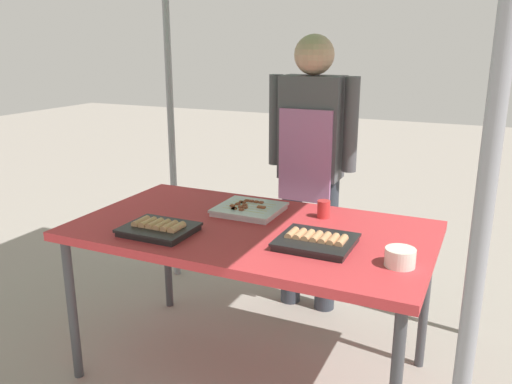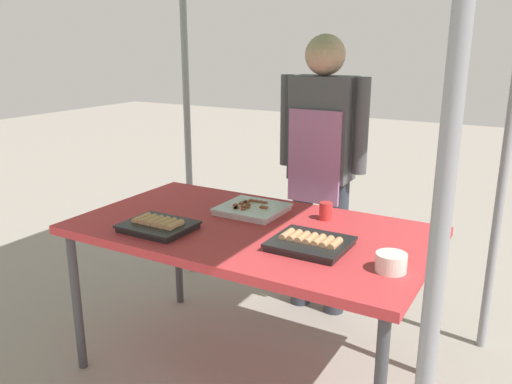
{
  "view_description": "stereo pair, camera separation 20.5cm",
  "coord_description": "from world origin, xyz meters",
  "px_view_note": "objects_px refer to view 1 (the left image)",
  "views": [
    {
      "loc": [
        0.95,
        -2.02,
        1.55
      ],
      "look_at": [
        0.0,
        0.05,
        0.9
      ],
      "focal_mm": 36.66,
      "sensor_mm": 36.0,
      "label": 1
    },
    {
      "loc": [
        1.13,
        -1.92,
        1.55
      ],
      "look_at": [
        0.0,
        0.05,
        0.9
      ],
      "focal_mm": 36.66,
      "sensor_mm": 36.0,
      "label": 2
    }
  ],
  "objects_px": {
    "stall_table": "(251,237)",
    "drink_cup_near_edge": "(324,209)",
    "tray_grilled_sausages": "(316,241)",
    "vendor_woman": "(311,154)",
    "condiment_bowl": "(400,257)",
    "tray_pork_links": "(159,229)",
    "tray_meat_skewers": "(249,209)"
  },
  "relations": [
    {
      "from": "tray_grilled_sausages",
      "to": "vendor_woman",
      "type": "relative_size",
      "value": 0.19
    },
    {
      "from": "tray_pork_links",
      "to": "condiment_bowl",
      "type": "xyz_separation_m",
      "value": [
        1.02,
        0.08,
        0.01
      ]
    },
    {
      "from": "stall_table",
      "to": "drink_cup_near_edge",
      "type": "relative_size",
      "value": 19.23
    },
    {
      "from": "drink_cup_near_edge",
      "to": "vendor_woman",
      "type": "bearing_deg",
      "value": 115.66
    },
    {
      "from": "tray_grilled_sausages",
      "to": "vendor_woman",
      "type": "distance_m",
      "value": 0.93
    },
    {
      "from": "tray_pork_links",
      "to": "tray_meat_skewers",
      "type": "bearing_deg",
      "value": 61.12
    },
    {
      "from": "condiment_bowl",
      "to": "vendor_woman",
      "type": "relative_size",
      "value": 0.07
    },
    {
      "from": "condiment_bowl",
      "to": "vendor_woman",
      "type": "distance_m",
      "value": 1.14
    },
    {
      "from": "stall_table",
      "to": "tray_pork_links",
      "type": "relative_size",
      "value": 5.3
    },
    {
      "from": "condiment_bowl",
      "to": "vendor_woman",
      "type": "height_order",
      "value": "vendor_woman"
    },
    {
      "from": "vendor_woman",
      "to": "tray_grilled_sausages",
      "type": "bearing_deg",
      "value": 110.59
    },
    {
      "from": "stall_table",
      "to": "vendor_woman",
      "type": "distance_m",
      "value": 0.79
    },
    {
      "from": "stall_table",
      "to": "tray_grilled_sausages",
      "type": "distance_m",
      "value": 0.36
    },
    {
      "from": "tray_pork_links",
      "to": "vendor_woman",
      "type": "xyz_separation_m",
      "value": [
        0.35,
        1.0,
        0.17
      ]
    },
    {
      "from": "stall_table",
      "to": "drink_cup_near_edge",
      "type": "distance_m",
      "value": 0.38
    },
    {
      "from": "tray_grilled_sausages",
      "to": "condiment_bowl",
      "type": "bearing_deg",
      "value": -10.01
    },
    {
      "from": "tray_meat_skewers",
      "to": "tray_pork_links",
      "type": "bearing_deg",
      "value": -118.88
    },
    {
      "from": "stall_table",
      "to": "tray_grilled_sausages",
      "type": "bearing_deg",
      "value": -16.24
    },
    {
      "from": "tray_grilled_sausages",
      "to": "tray_pork_links",
      "type": "height_order",
      "value": "tray_pork_links"
    },
    {
      "from": "tray_meat_skewers",
      "to": "condiment_bowl",
      "type": "distance_m",
      "value": 0.85
    },
    {
      "from": "condiment_bowl",
      "to": "drink_cup_near_edge",
      "type": "xyz_separation_m",
      "value": [
        -0.43,
        0.42,
        0.01
      ]
    },
    {
      "from": "tray_meat_skewers",
      "to": "condiment_bowl",
      "type": "bearing_deg",
      "value": -23.51
    },
    {
      "from": "tray_meat_skewers",
      "to": "vendor_woman",
      "type": "xyz_separation_m",
      "value": [
        0.12,
        0.57,
        0.18
      ]
    },
    {
      "from": "stall_table",
      "to": "vendor_woman",
      "type": "height_order",
      "value": "vendor_woman"
    },
    {
      "from": "tray_pork_links",
      "to": "vendor_woman",
      "type": "bearing_deg",
      "value": 70.69
    },
    {
      "from": "stall_table",
      "to": "tray_grilled_sausages",
      "type": "height_order",
      "value": "tray_grilled_sausages"
    },
    {
      "from": "drink_cup_near_edge",
      "to": "condiment_bowl",
      "type": "bearing_deg",
      "value": -44.35
    },
    {
      "from": "tray_grilled_sausages",
      "to": "tray_pork_links",
      "type": "xyz_separation_m",
      "value": [
        -0.67,
        -0.15,
        0.0
      ]
    },
    {
      "from": "tray_grilled_sausages",
      "to": "drink_cup_near_edge",
      "type": "relative_size",
      "value": 3.69
    },
    {
      "from": "tray_grilled_sausages",
      "to": "condiment_bowl",
      "type": "xyz_separation_m",
      "value": [
        0.35,
        -0.06,
        0.01
      ]
    },
    {
      "from": "stall_table",
      "to": "condiment_bowl",
      "type": "bearing_deg",
      "value": -13.14
    },
    {
      "from": "tray_grilled_sausages",
      "to": "tray_meat_skewers",
      "type": "bearing_deg",
      "value": 147.35
    }
  ]
}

